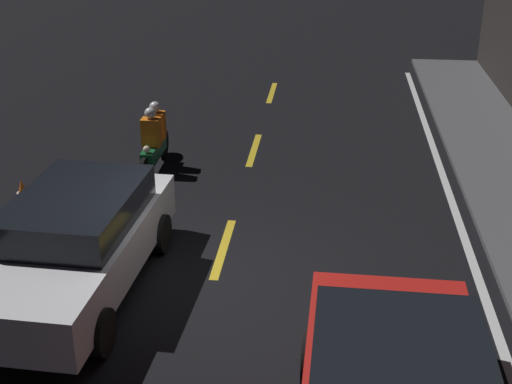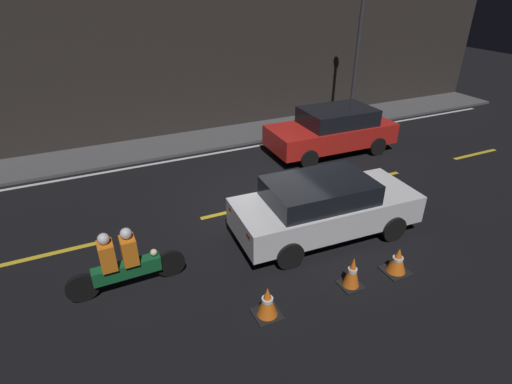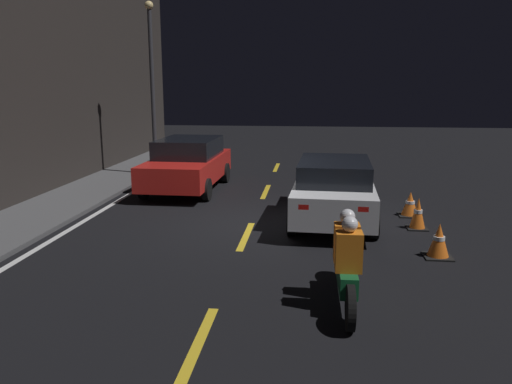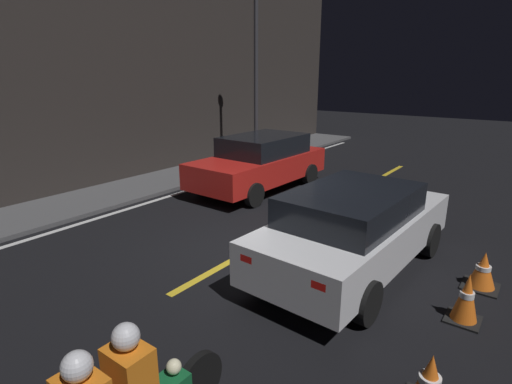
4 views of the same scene
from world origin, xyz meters
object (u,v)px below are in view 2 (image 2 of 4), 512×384
(sedan_white, at_px, (324,206))
(traffic_cone_far, at_px, (398,261))
(motorcycle, at_px, (122,262))
(street_lamp, at_px, (358,45))
(taxi_red, at_px, (332,130))
(traffic_cone_mid, at_px, (352,272))
(traffic_cone_near, at_px, (267,302))

(sedan_white, distance_m, traffic_cone_far, 2.02)
(motorcycle, height_order, street_lamp, street_lamp)
(sedan_white, height_order, motorcycle, sedan_white)
(taxi_red, relative_size, street_lamp, 0.76)
(traffic_cone_mid, relative_size, street_lamp, 0.12)
(taxi_red, xyz_separation_m, traffic_cone_near, (-5.47, -6.02, -0.49))
(motorcycle, distance_m, traffic_cone_near, 2.88)
(motorcycle, xyz_separation_m, traffic_cone_far, (5.20, -1.86, -0.35))
(taxi_red, height_order, motorcycle, taxi_red)
(sedan_white, bearing_deg, taxi_red, 56.21)
(sedan_white, relative_size, traffic_cone_mid, 6.33)
(sedan_white, distance_m, traffic_cone_near, 3.01)
(sedan_white, distance_m, motorcycle, 4.57)
(sedan_white, relative_size, street_lamp, 0.76)
(sedan_white, height_order, taxi_red, taxi_red)
(traffic_cone_near, height_order, street_lamp, street_lamp)
(traffic_cone_near, height_order, traffic_cone_mid, traffic_cone_mid)
(sedan_white, height_order, traffic_cone_near, sedan_white)
(street_lamp, bearing_deg, motorcycle, -148.85)
(motorcycle, bearing_deg, traffic_cone_near, -39.90)
(sedan_white, height_order, street_lamp, street_lamp)
(sedan_white, relative_size, traffic_cone_far, 7.42)
(street_lamp, bearing_deg, sedan_white, -131.15)
(sedan_white, xyz_separation_m, motorcycle, (-4.57, 0.00, -0.13))
(taxi_red, xyz_separation_m, motorcycle, (-7.68, -4.21, -0.17))
(traffic_cone_near, xyz_separation_m, street_lamp, (7.47, 7.67, 2.92))
(traffic_cone_mid, bearing_deg, traffic_cone_near, -179.98)
(traffic_cone_near, bearing_deg, traffic_cone_far, -0.82)
(traffic_cone_near, distance_m, traffic_cone_far, 2.99)
(taxi_red, distance_m, traffic_cone_mid, 7.03)
(sedan_white, bearing_deg, traffic_cone_mid, -102.41)
(taxi_red, relative_size, traffic_cone_mid, 6.34)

